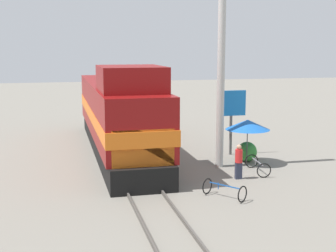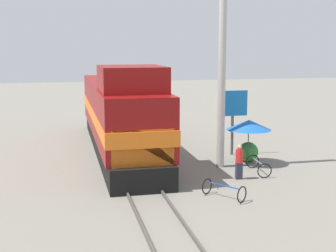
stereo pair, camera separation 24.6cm
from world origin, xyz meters
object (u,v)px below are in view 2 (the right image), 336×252
Objects in this scene: locomotive at (120,116)px; utility_pole at (222,56)px; bicycle_spare at (224,190)px; bicycle at (258,166)px; vendor_umbrella at (249,125)px; billboard_sign at (233,108)px; person_bystander at (239,161)px.

utility_pole is (4.53, -4.21, 3.42)m from locomotive.
locomotive is 7.07m from utility_pole.
utility_pole is 7.26m from bicycle_spare.
vendor_umbrella is at bearing -90.17° from bicycle.
billboard_sign is at bearing 57.81° from utility_pole.
bicycle_spare is (-1.51, -4.80, -5.23)m from utility_pole.
vendor_umbrella is (1.57, 0.18, -3.51)m from utility_pole.
billboard_sign is 4.58m from bicycle.
person_bystander reaches higher than bicycle.
billboard_sign is at bearing 73.25° from person_bystander.
bicycle is (-0.17, -1.72, -1.71)m from vendor_umbrella.
locomotive reaches higher than bicycle_spare.
person_bystander is (-1.47, -2.51, -1.20)m from vendor_umbrella.
utility_pole reaches higher than bicycle.
bicycle is at bearing -44.08° from locomotive.
utility_pole reaches higher than person_bystander.
utility_pole is 4.09m from billboard_sign.
person_bystander is (-1.43, -4.75, -1.79)m from billboard_sign.
utility_pole reaches higher than billboard_sign.
locomotive is 6.33m from billboard_sign.
bicycle_spare is at bearing -121.70° from vendor_umbrella.
bicycle is at bearing -95.60° from vendor_umbrella.
billboard_sign is 2.04× the size of bicycle_spare.
billboard_sign is (-0.04, 2.24, 0.59)m from vendor_umbrella.
locomotive is 7.24× the size of vendor_umbrella.
bicycle_spare is at bearing -107.46° from utility_pole.
vendor_umbrella is at bearing 59.65° from person_bystander.
person_bystander reaches higher than bicycle_spare.
vendor_umbrella reaches higher than bicycle.
utility_pole is at bearing 92.33° from person_bystander.
bicycle is at bearing -168.45° from bicycle_spare.
bicycle_spare is at bearing -123.04° from person_bystander.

